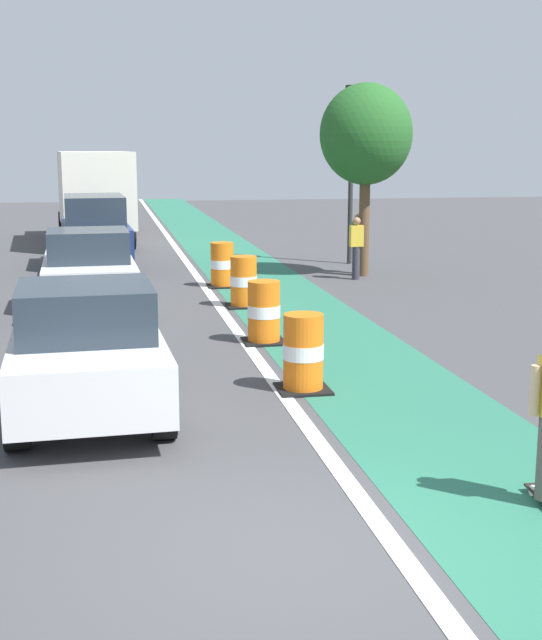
{
  "coord_description": "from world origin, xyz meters",
  "views": [
    {
      "loc": [
        -1.43,
        -6.62,
        3.34
      ],
      "look_at": [
        0.69,
        4.47,
        1.1
      ],
      "focal_mm": 48.66,
      "sensor_mm": 36.0,
      "label": 1
    }
  ],
  "objects_px": {
    "traffic_barrel_far": "(222,265)",
    "street_tree_sidewalk": "(366,135)",
    "parked_suv_third": "(95,231)",
    "traffic_barrel_front": "(303,354)",
    "parked_sedan_second": "(89,270)",
    "delivery_truck_down_block": "(93,191)",
    "traffic_barrel_mid": "(264,313)",
    "traffic_barrel_back": "(244,282)",
    "pedestrian_waiting": "(356,246)",
    "traffic_light_corner": "(352,143)",
    "pedestrian_crossing": "(358,242)",
    "parked_sedan_nearest": "(87,350)"
  },
  "relations": [
    {
      "from": "delivery_truck_down_block",
      "to": "traffic_light_corner",
      "type": "relative_size",
      "value": 1.52
    },
    {
      "from": "traffic_barrel_front",
      "to": "traffic_barrel_far",
      "type": "distance_m",
      "value": 9.41
    },
    {
      "from": "traffic_light_corner",
      "to": "parked_sedan_second",
      "type": "bearing_deg",
      "value": -140.28
    },
    {
      "from": "parked_sedan_second",
      "to": "delivery_truck_down_block",
      "type": "distance_m",
      "value": 13.22
    },
    {
      "from": "traffic_barrel_far",
      "to": "traffic_light_corner",
      "type": "distance_m",
      "value": 6.35
    },
    {
      "from": "traffic_barrel_far",
      "to": "pedestrian_crossing",
      "type": "bearing_deg",
      "value": 22.77
    },
    {
      "from": "traffic_light_corner",
      "to": "pedestrian_crossing",
      "type": "height_order",
      "value": "traffic_light_corner"
    },
    {
      "from": "parked_suv_third",
      "to": "traffic_barrel_far",
      "type": "distance_m",
      "value": 5.21
    },
    {
      "from": "delivery_truck_down_block",
      "to": "pedestrian_crossing",
      "type": "bearing_deg",
      "value": -51.92
    },
    {
      "from": "traffic_barrel_front",
      "to": "traffic_light_corner",
      "type": "relative_size",
      "value": 0.21
    },
    {
      "from": "traffic_barrel_mid",
      "to": "street_tree_sidewalk",
      "type": "distance_m",
      "value": 9.05
    },
    {
      "from": "traffic_barrel_front",
      "to": "pedestrian_waiting",
      "type": "height_order",
      "value": "pedestrian_waiting"
    },
    {
      "from": "traffic_barrel_far",
      "to": "pedestrian_crossing",
      "type": "height_order",
      "value": "pedestrian_crossing"
    },
    {
      "from": "traffic_light_corner",
      "to": "street_tree_sidewalk",
      "type": "bearing_deg",
      "value": -97.66
    },
    {
      "from": "traffic_barrel_back",
      "to": "traffic_barrel_front",
      "type": "bearing_deg",
      "value": -91.8
    },
    {
      "from": "parked_sedan_second",
      "to": "traffic_barrel_mid",
      "type": "relative_size",
      "value": 3.82
    },
    {
      "from": "parked_sedan_nearest",
      "to": "traffic_barrel_mid",
      "type": "height_order",
      "value": "parked_sedan_nearest"
    },
    {
      "from": "delivery_truck_down_block",
      "to": "pedestrian_waiting",
      "type": "distance_m",
      "value": 12.16
    },
    {
      "from": "traffic_barrel_far",
      "to": "pedestrian_waiting",
      "type": "height_order",
      "value": "pedestrian_waiting"
    },
    {
      "from": "traffic_barrel_back",
      "to": "pedestrian_waiting",
      "type": "relative_size",
      "value": 0.68
    },
    {
      "from": "parked_sedan_nearest",
      "to": "parked_suv_third",
      "type": "height_order",
      "value": "parked_suv_third"
    },
    {
      "from": "parked_sedan_nearest",
      "to": "traffic_barrel_back",
      "type": "bearing_deg",
      "value": 66.24
    },
    {
      "from": "traffic_barrel_far",
      "to": "traffic_barrel_mid",
      "type": "bearing_deg",
      "value": -91.03
    },
    {
      "from": "traffic_light_corner",
      "to": "pedestrian_waiting",
      "type": "distance_m",
      "value": 4.12
    },
    {
      "from": "traffic_barrel_front",
      "to": "street_tree_sidewalk",
      "type": "bearing_deg",
      "value": 68.98
    },
    {
      "from": "traffic_barrel_back",
      "to": "traffic_light_corner",
      "type": "height_order",
      "value": "traffic_light_corner"
    },
    {
      "from": "traffic_light_corner",
      "to": "pedestrian_waiting",
      "type": "xyz_separation_m",
      "value": [
        -0.71,
        -3.08,
        -2.64
      ]
    },
    {
      "from": "street_tree_sidewalk",
      "to": "pedestrian_crossing",
      "type": "bearing_deg",
      "value": 92.16
    },
    {
      "from": "traffic_barrel_mid",
      "to": "street_tree_sidewalk",
      "type": "xyz_separation_m",
      "value": [
        4.05,
        7.46,
        3.14
      ]
    },
    {
      "from": "parked_sedan_nearest",
      "to": "parked_sedan_second",
      "type": "height_order",
      "value": "same"
    },
    {
      "from": "traffic_barrel_front",
      "to": "traffic_barrel_back",
      "type": "bearing_deg",
      "value": 88.2
    },
    {
      "from": "street_tree_sidewalk",
      "to": "pedestrian_waiting",
      "type": "bearing_deg",
      "value": -122.8
    },
    {
      "from": "parked_suv_third",
      "to": "traffic_barrel_mid",
      "type": "xyz_separation_m",
      "value": [
        2.95,
        -10.49,
        -0.5
      ]
    },
    {
      "from": "parked_suv_third",
      "to": "traffic_barrel_back",
      "type": "distance_m",
      "value": 7.67
    },
    {
      "from": "traffic_barrel_mid",
      "to": "traffic_barrel_back",
      "type": "distance_m",
      "value": 3.53
    },
    {
      "from": "traffic_barrel_far",
      "to": "street_tree_sidewalk",
      "type": "height_order",
      "value": "street_tree_sidewalk"
    },
    {
      "from": "parked_sedan_second",
      "to": "parked_suv_third",
      "type": "xyz_separation_m",
      "value": [
        0.08,
        6.7,
        0.2
      ]
    },
    {
      "from": "parked_suv_third",
      "to": "traffic_barrel_front",
      "type": "relative_size",
      "value": 4.29
    },
    {
      "from": "traffic_barrel_mid",
      "to": "traffic_light_corner",
      "type": "bearing_deg",
      "value": 66.22
    },
    {
      "from": "traffic_barrel_front",
      "to": "traffic_barrel_back",
      "type": "height_order",
      "value": "same"
    },
    {
      "from": "parked_suv_third",
      "to": "pedestrian_waiting",
      "type": "bearing_deg",
      "value": -28.63
    },
    {
      "from": "traffic_light_corner",
      "to": "pedestrian_crossing",
      "type": "bearing_deg",
      "value": -100.03
    },
    {
      "from": "parked_sedan_nearest",
      "to": "pedestrian_crossing",
      "type": "height_order",
      "value": "parked_sedan_nearest"
    },
    {
      "from": "parked_sedan_nearest",
      "to": "parked_sedan_second",
      "type": "distance_m",
      "value": 7.42
    },
    {
      "from": "parked_suv_third",
      "to": "street_tree_sidewalk",
      "type": "bearing_deg",
      "value": -23.44
    },
    {
      "from": "parked_suv_third",
      "to": "traffic_barrel_front",
      "type": "distance_m",
      "value": 13.92
    },
    {
      "from": "traffic_barrel_mid",
      "to": "delivery_truck_down_block",
      "type": "relative_size",
      "value": 0.14
    },
    {
      "from": "parked_suv_third",
      "to": "street_tree_sidewalk",
      "type": "distance_m",
      "value": 8.07
    },
    {
      "from": "parked_sedan_nearest",
      "to": "pedestrian_crossing",
      "type": "relative_size",
      "value": 2.59
    },
    {
      "from": "street_tree_sidewalk",
      "to": "traffic_barrel_mid",
      "type": "bearing_deg",
      "value": -118.5
    }
  ]
}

